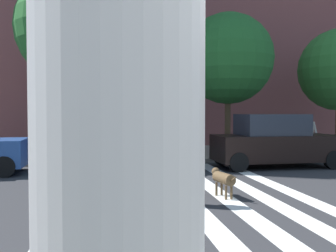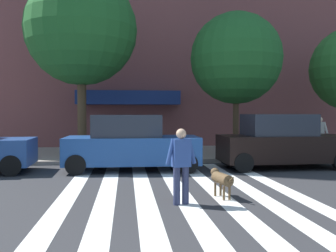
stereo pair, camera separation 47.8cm
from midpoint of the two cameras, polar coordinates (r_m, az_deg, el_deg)
name	(u,v)px [view 2 (the right image)]	position (r m, az deg, el deg)	size (l,w,h in m)	color
ground_plane	(151,208)	(8.05, -0.87, -12.24)	(160.00, 160.00, 0.00)	#2B2B2D
sidewalk_far	(137,154)	(17.71, -3.86, -4.16)	(80.00, 6.00, 0.15)	gray
crosswalk_stripes	(190,207)	(8.17, 5.06, -12.01)	(5.85, 13.05, 0.01)	silver
parked_car_behind_first	(131,144)	(13.06, -4.50, -2.72)	(4.56, 2.03, 1.90)	navy
parked_car_third_in_line	(282,142)	(14.26, 17.55, -2.36)	(4.50, 2.00, 1.93)	black
street_tree_nearest	(81,30)	(16.69, -12.03, 13.90)	(4.65, 4.65, 7.62)	#4C3823
street_tree_middle	(236,58)	(16.77, 10.98, 9.91)	(3.91, 3.91, 6.10)	#4C3823
pedestrian_dog_walker	(181,162)	(8.23, 3.64, -5.37)	(0.71, 0.31, 1.64)	#282D4C
dog_on_leash	(221,179)	(9.07, 9.48, -7.79)	(0.39, 1.06, 0.65)	brown
pedestrian_bystander	(320,133)	(18.14, 22.49, -0.99)	(0.62, 0.49, 1.64)	#282D4C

